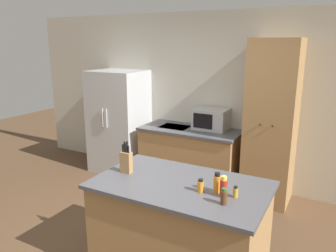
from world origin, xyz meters
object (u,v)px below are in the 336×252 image
object	(u,v)px
knife_block	(126,161)
fire_extinguisher	(92,151)
refrigerator	(119,122)
microwave	(211,119)
pantry_cabinet	(271,123)
spice_bottle_tall_dark	(224,197)
spice_bottle_amber_oil	(201,186)
spice_bottle_pale_salt	(235,192)
spice_bottle_short_red	(224,187)
spice_bottle_green_herb	(217,183)

from	to	relation	value
knife_block	fire_extinguisher	xyz separation A→B (m)	(-2.21, 1.97, -0.85)
refrigerator	fire_extinguisher	distance (m)	0.93
microwave	fire_extinguisher	bearing A→B (deg)	-176.94
pantry_cabinet	knife_block	xyz separation A→B (m)	(-0.93, -1.99, -0.05)
spice_bottle_tall_dark	spice_bottle_amber_oil	size ratio (longest dim) A/B	1.16
spice_bottle_pale_salt	spice_bottle_short_red	bearing A→B (deg)	-155.46
refrigerator	spice_bottle_short_red	world-z (taller)	refrigerator
pantry_cabinet	spice_bottle_amber_oil	bearing A→B (deg)	-94.18
microwave	spice_bottle_tall_dark	bearing A→B (deg)	-66.51
knife_block	spice_bottle_green_herb	xyz separation A→B (m)	(0.90, 0.01, -0.03)
spice_bottle_green_herb	knife_block	bearing A→B (deg)	-179.27
microwave	spice_bottle_tall_dark	xyz separation A→B (m)	(0.98, -2.25, -0.04)
knife_block	spice_bottle_pale_salt	xyz separation A→B (m)	(1.07, -0.01, -0.07)
spice_bottle_tall_dark	microwave	bearing A→B (deg)	113.49
pantry_cabinet	microwave	world-z (taller)	pantry_cabinet
spice_bottle_tall_dark	spice_bottle_green_herb	distance (m)	0.21
spice_bottle_amber_oil	spice_bottle_green_herb	size ratio (longest dim) A/B	0.66
spice_bottle_short_red	refrigerator	bearing A→B (deg)	141.81
refrigerator	pantry_cabinet	world-z (taller)	pantry_cabinet
spice_bottle_short_red	fire_extinguisher	xyz separation A→B (m)	(-3.20, 2.02, -0.81)
refrigerator	pantry_cabinet	xyz separation A→B (m)	(2.48, 0.05, 0.25)
spice_bottle_tall_dark	fire_extinguisher	xyz separation A→B (m)	(-3.24, 2.13, -0.79)
pantry_cabinet	spice_bottle_tall_dark	distance (m)	2.16
knife_block	spice_bottle_amber_oil	size ratio (longest dim) A/B	2.77
spice_bottle_short_red	spice_bottle_pale_salt	world-z (taller)	spice_bottle_short_red
pantry_cabinet	refrigerator	bearing A→B (deg)	-178.81
microwave	spice_bottle_green_herb	world-z (taller)	microwave
microwave	spice_bottle_green_herb	bearing A→B (deg)	-67.53
spice_bottle_pale_salt	fire_extinguisher	bearing A→B (deg)	148.96
pantry_cabinet	spice_bottle_tall_dark	bearing A→B (deg)	-87.57
refrigerator	fire_extinguisher	size ratio (longest dim) A/B	3.58
pantry_cabinet	spice_bottle_green_herb	xyz separation A→B (m)	(-0.03, -1.98, -0.08)
knife_block	fire_extinguisher	distance (m)	3.08
spice_bottle_green_herb	microwave	bearing A→B (deg)	112.47
microwave	spice_bottle_short_red	distance (m)	2.33
spice_bottle_short_red	spice_bottle_green_herb	size ratio (longest dim) A/B	1.03
refrigerator	spice_bottle_tall_dark	size ratio (longest dim) A/B	12.96
spice_bottle_tall_dark	spice_bottle_green_herb	xyz separation A→B (m)	(-0.12, 0.18, 0.02)
spice_bottle_green_herb	spice_bottle_pale_salt	distance (m)	0.17
pantry_cabinet	fire_extinguisher	distance (m)	3.27
spice_bottle_amber_oil	spice_bottle_pale_salt	size ratio (longest dim) A/B	1.19
microwave	fire_extinguisher	xyz separation A→B (m)	(-2.26, -0.12, -0.83)
microwave	spice_bottle_short_red	world-z (taller)	microwave
spice_bottle_pale_salt	knife_block	bearing A→B (deg)	179.64
pantry_cabinet	spice_bottle_amber_oil	world-z (taller)	pantry_cabinet
microwave	spice_bottle_tall_dark	distance (m)	2.46
pantry_cabinet	spice_bottle_amber_oil	distance (m)	2.05
spice_bottle_amber_oil	fire_extinguisher	distance (m)	3.70
spice_bottle_tall_dark	spice_bottle_green_herb	world-z (taller)	spice_bottle_green_herb
knife_block	spice_bottle_green_herb	bearing A→B (deg)	0.73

